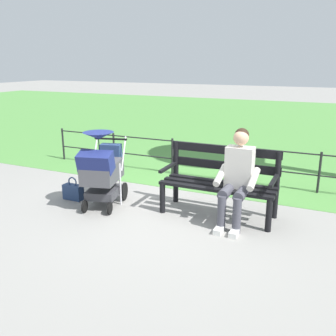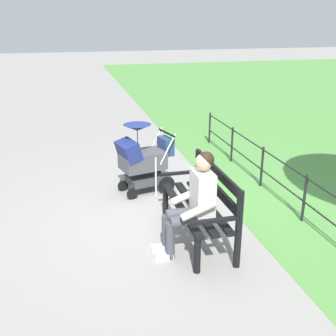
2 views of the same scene
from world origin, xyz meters
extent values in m
plane|color=gray|center=(0.00, 0.00, 0.00)|extent=(60.00, 60.00, 0.00)
cube|color=black|center=(-0.75, -0.18, 0.45)|extent=(1.60, 0.10, 0.04)
cube|color=black|center=(-0.75, 0.00, 0.45)|extent=(1.60, 0.10, 0.04)
cube|color=black|center=(-0.75, 0.18, 0.45)|extent=(1.60, 0.10, 0.04)
cube|color=black|center=(-0.75, -0.28, 0.67)|extent=(1.60, 0.04, 0.12)
cube|color=black|center=(-0.75, -0.28, 0.90)|extent=(1.60, 0.04, 0.12)
cylinder|color=black|center=(-1.50, 0.20, 0.23)|extent=(0.08, 0.08, 0.45)
cylinder|color=black|center=(-1.50, -0.28, 0.47)|extent=(0.08, 0.08, 0.95)
cube|color=black|center=(-1.50, 0.00, 0.63)|extent=(0.05, 0.56, 0.04)
cylinder|color=black|center=(0.00, 0.20, 0.23)|extent=(0.08, 0.08, 0.45)
cylinder|color=black|center=(0.00, -0.28, 0.47)|extent=(0.08, 0.08, 0.95)
cube|color=black|center=(0.00, 0.00, 0.63)|extent=(0.05, 0.56, 0.04)
cylinder|color=#42424C|center=(-1.14, 0.22, 0.47)|extent=(0.14, 0.40, 0.14)
cylinder|color=#42424C|center=(-0.94, 0.22, 0.47)|extent=(0.14, 0.40, 0.14)
cylinder|color=#42424C|center=(-1.15, 0.42, 0.24)|extent=(0.11, 0.11, 0.47)
cylinder|color=#42424C|center=(-0.95, 0.42, 0.24)|extent=(0.11, 0.11, 0.47)
cube|color=silver|center=(-1.15, 0.50, 0.04)|extent=(0.10, 0.22, 0.07)
cube|color=silver|center=(-0.95, 0.50, 0.04)|extent=(0.10, 0.22, 0.07)
cube|color=beige|center=(-1.04, 0.00, 0.75)|extent=(0.36, 0.22, 0.56)
cylinder|color=beige|center=(-1.26, 0.12, 0.65)|extent=(0.09, 0.43, 0.23)
cylinder|color=beige|center=(-0.82, 0.12, 0.65)|extent=(0.09, 0.43, 0.23)
sphere|color=tan|center=(-1.04, 0.00, 1.15)|extent=(0.20, 0.20, 0.20)
sphere|color=black|center=(-1.04, -0.03, 1.18)|extent=(0.19, 0.19, 0.19)
cylinder|color=black|center=(0.76, -0.01, 0.14)|extent=(0.10, 0.28, 0.28)
cylinder|color=black|center=(1.21, 0.11, 0.14)|extent=(0.10, 0.28, 0.28)
cylinder|color=black|center=(0.65, 0.58, 0.09)|extent=(0.07, 0.18, 0.18)
cylinder|color=black|center=(1.02, 0.68, 0.09)|extent=(0.07, 0.18, 0.18)
cube|color=#38383D|center=(0.91, 0.34, 0.22)|extent=(0.54, 0.61, 0.12)
cylinder|color=silver|center=(0.71, 0.19, 0.33)|extent=(0.03, 0.03, 0.65)
cylinder|color=silver|center=(1.16, 0.30, 0.33)|extent=(0.03, 0.03, 0.65)
cube|color=#47474C|center=(0.91, 0.36, 0.55)|extent=(0.61, 0.77, 0.28)
cube|color=navy|center=(0.85, 0.59, 0.75)|extent=(0.54, 0.41, 0.33)
cylinder|color=black|center=(1.02, -0.07, 0.95)|extent=(0.51, 0.16, 0.03)
cylinder|color=silver|center=(0.77, -0.03, 0.75)|extent=(0.10, 0.29, 0.49)
cylinder|color=silver|center=(1.21, 0.09, 0.75)|extent=(0.10, 0.29, 0.49)
cone|color=navy|center=(0.89, 0.44, 1.10)|extent=(0.54, 0.54, 0.10)
cylinder|color=black|center=(0.89, 0.44, 0.92)|extent=(0.01, 0.01, 0.30)
cube|color=navy|center=(1.01, -0.05, 0.73)|extent=(0.35, 0.23, 0.28)
cube|color=navy|center=(1.51, 0.31, 0.12)|extent=(0.32, 0.14, 0.24)
torus|color=navy|center=(1.51, 0.31, 0.29)|extent=(0.16, 0.02, 0.16)
cylinder|color=black|center=(-0.66, -1.63, 0.35)|extent=(0.04, 0.04, 0.70)
cylinder|color=black|center=(0.66, -1.63, 0.35)|extent=(0.04, 0.04, 0.70)
cylinder|color=black|center=(1.99, -1.63, 0.35)|extent=(0.04, 0.04, 0.70)
cylinder|color=black|center=(3.31, -1.63, 0.35)|extent=(0.04, 0.04, 0.70)
cylinder|color=black|center=(0.00, -1.63, 0.65)|extent=(6.62, 0.02, 0.02)
cylinder|color=black|center=(0.00, -1.63, 0.30)|extent=(6.62, 0.02, 0.02)
camera|label=1|loc=(-2.17, 4.73, 2.11)|focal=39.84mm
camera|label=2|loc=(-5.34, 1.49, 2.74)|focal=44.55mm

